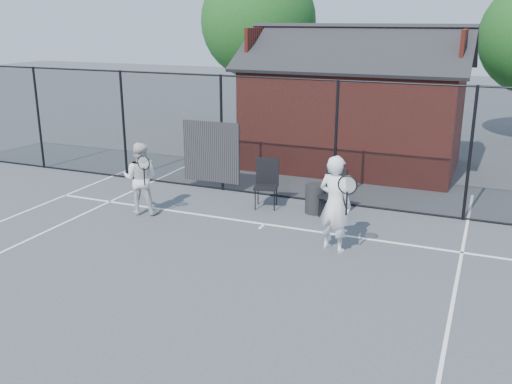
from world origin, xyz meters
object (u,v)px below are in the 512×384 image
at_px(player_front, 335,204).
at_px(player_back, 141,178).
at_px(chair_right, 266,185).
at_px(waste_bin, 315,199).
at_px(clubhouse, 354,113).
at_px(chair_left, 332,194).

xyz_separation_m(player_front, player_back, (-4.67, 0.43, -0.11)).
bearing_deg(chair_right, waste_bin, -10.25).
relative_size(player_back, waste_bin, 2.46).
bearing_deg(clubhouse, waste_bin, -86.60).
distance_m(player_front, player_back, 4.69).
distance_m(chair_left, waste_bin, 0.46).
bearing_deg(player_front, waste_bin, 116.21).
bearing_deg(chair_left, player_front, -65.31).
relative_size(player_front, chair_left, 1.79).
height_order(clubhouse, chair_left, clubhouse).
xyz_separation_m(player_back, chair_left, (4.10, 1.49, -0.31)).
distance_m(chair_left, chair_right, 1.61).
distance_m(player_front, waste_bin, 2.31).
distance_m(player_back, chair_left, 4.38).
bearing_deg(player_back, clubhouse, 61.97).
bearing_deg(chair_right, clubhouse, 65.54).
bearing_deg(player_back, player_front, -5.21).
xyz_separation_m(clubhouse, player_back, (-3.40, -6.39, -0.77)).
height_order(player_front, chair_left, player_front).
distance_m(clubhouse, player_front, 6.97).
height_order(clubhouse, waste_bin, clubhouse).
relative_size(player_front, waste_bin, 2.79).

